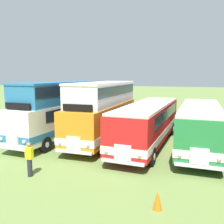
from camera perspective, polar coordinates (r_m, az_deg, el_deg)
ground_plane at (r=17.81m, az=13.84°, el=-8.00°), size 200.00×200.00×0.00m
bus_first_in_row at (r=20.01m, az=-11.34°, el=1.11°), size 2.94×10.87×4.49m
bus_second_in_row at (r=18.58m, az=-2.00°, el=0.70°), size 2.86×9.84×4.49m
bus_third_in_row at (r=17.72m, az=8.49°, el=-2.08°), size 2.80×11.32×2.99m
bus_fourth_in_row at (r=17.57m, az=19.75°, el=-2.59°), size 2.71×10.27×2.99m
cone_mid_row at (r=9.84m, az=10.54°, el=-19.50°), size 0.36×0.36×0.74m
marshal_person at (r=12.97m, az=-18.63°, el=-10.32°), size 0.36×0.24×1.73m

